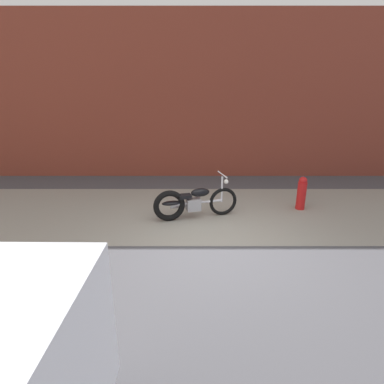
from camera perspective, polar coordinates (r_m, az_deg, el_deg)
ground_plane at (r=6.06m, az=3.90°, el=-9.98°), size 80.00×80.00×0.00m
sidewalk_slab at (r=7.63m, az=3.03°, el=-3.59°), size 36.00×3.50×0.01m
brick_building_wall at (r=10.50m, az=2.25°, el=17.05°), size 36.00×0.50×5.16m
motorcycle_black at (r=7.09m, az=-0.46°, el=-1.94°), size 1.96×0.77×1.03m
fire_hydrant at (r=8.10m, az=19.51°, el=-0.15°), size 0.22×0.22×0.84m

